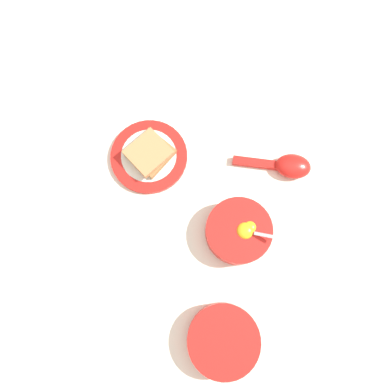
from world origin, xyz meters
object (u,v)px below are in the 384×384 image
toast_plate (149,156)px  congee_bowl (223,340)px  egg_bowl (239,231)px  toast_sandwich (149,153)px  soup_spoon (287,166)px

toast_plate → congee_bowl: (-0.21, -0.37, 0.02)m
egg_bowl → toast_sandwich: bearing=86.6°
toast_sandwich → congee_bowl: (-0.21, -0.37, -0.00)m
egg_bowl → congee_bowl: (-0.20, -0.11, -0.00)m
toast_sandwich → congee_bowl: 0.43m
toast_plate → toast_sandwich: (0.00, -0.00, 0.02)m
toast_sandwich → soup_spoon: size_ratio=0.57×
toast_sandwich → congee_bowl: bearing=-119.5°
soup_spoon → congee_bowl: congee_bowl is taller
soup_spoon → congee_bowl: 0.40m
toast_plate → toast_sandwich: bearing=-34.0°
toast_sandwich → congee_bowl: congee_bowl is taller
toast_plate → toast_sandwich: 0.02m
egg_bowl → toast_sandwich: 0.26m
egg_bowl → soup_spoon: (0.19, 0.00, -0.01)m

